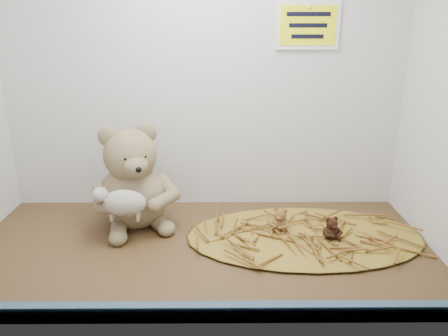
{
  "coord_description": "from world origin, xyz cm",
  "views": [
    {
      "loc": [
        5.23,
        -101.22,
        56.65
      ],
      "look_at": [
        5.95,
        4.21,
        20.63
      ],
      "focal_mm": 35.0,
      "sensor_mm": 36.0,
      "label": 1
    }
  ],
  "objects_px": {
    "toy_lamb": "(124,203)",
    "mini_teddy_tan": "(280,219)",
    "mini_teddy_brown": "(331,227)",
    "main_teddy": "(131,177)"
  },
  "relations": [
    {
      "from": "toy_lamb",
      "to": "mini_teddy_tan",
      "type": "bearing_deg",
      "value": 6.0
    },
    {
      "from": "toy_lamb",
      "to": "mini_teddy_brown",
      "type": "bearing_deg",
      "value": -0.61
    },
    {
      "from": "mini_teddy_brown",
      "to": "toy_lamb",
      "type": "bearing_deg",
      "value": 162.02
    },
    {
      "from": "main_teddy",
      "to": "mini_teddy_brown",
      "type": "bearing_deg",
      "value": -35.14
    },
    {
      "from": "toy_lamb",
      "to": "mini_teddy_brown",
      "type": "xyz_separation_m",
      "value": [
        0.54,
        -0.01,
        -0.07
      ]
    },
    {
      "from": "main_teddy",
      "to": "toy_lamb",
      "type": "relative_size",
      "value": 1.99
    },
    {
      "from": "main_teddy",
      "to": "mini_teddy_tan",
      "type": "bearing_deg",
      "value": -32.09
    },
    {
      "from": "main_teddy",
      "to": "mini_teddy_tan",
      "type": "distance_m",
      "value": 0.43
    },
    {
      "from": "mini_teddy_tan",
      "to": "mini_teddy_brown",
      "type": "distance_m",
      "value": 0.14
    },
    {
      "from": "main_teddy",
      "to": "mini_teddy_brown",
      "type": "distance_m",
      "value": 0.57
    }
  ]
}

